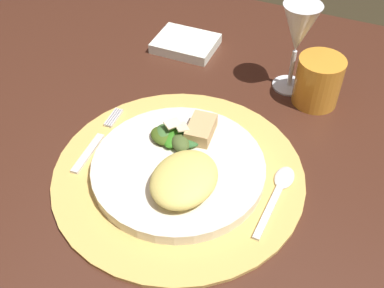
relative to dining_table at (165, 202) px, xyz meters
name	(u,v)px	position (x,y,z in m)	size (l,w,h in m)	color
dining_table	(165,202)	(0.00, 0.00, 0.00)	(1.24, 1.08, 0.75)	#432318
placemat	(179,173)	(0.04, -0.03, 0.13)	(0.38, 0.38, 0.01)	#D5AF58
dinner_plate	(178,168)	(0.04, -0.03, 0.14)	(0.26, 0.26, 0.02)	silver
pasta_serving	(184,179)	(0.07, -0.07, 0.17)	(0.11, 0.09, 0.03)	#E2CF66
salad_greens	(175,137)	(0.02, 0.01, 0.16)	(0.09, 0.07, 0.03)	#30622F
bread_piece	(201,129)	(0.05, 0.04, 0.16)	(0.06, 0.04, 0.02)	tan
fork	(96,142)	(-0.10, -0.03, 0.13)	(0.02, 0.15, 0.00)	silver
spoon	(279,188)	(0.19, 0.00, 0.13)	(0.03, 0.14, 0.01)	silver
napkin	(186,44)	(-0.09, 0.29, 0.13)	(0.12, 0.10, 0.02)	white
wine_glass	(299,32)	(0.14, 0.25, 0.24)	(0.07, 0.07, 0.16)	silver
amber_tumbler	(318,81)	(0.19, 0.22, 0.17)	(0.08, 0.08, 0.09)	orange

